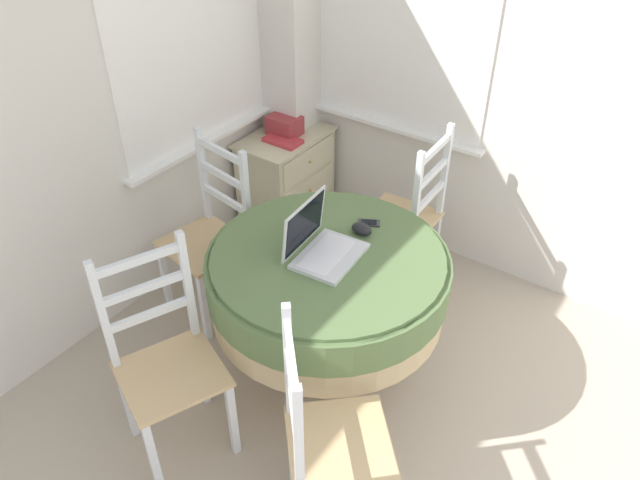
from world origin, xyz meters
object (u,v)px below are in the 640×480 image
Objects in this scene: dining_chair_near_right_window at (406,219)px; storage_box at (285,125)px; corner_cabinet at (287,180)px; cell_phone at (369,223)px; dining_chair_near_back_window at (211,237)px; dining_chair_left_flank at (167,364)px; dining_chair_camera_near at (328,443)px; round_dining_table at (328,280)px; computer_mouse at (362,229)px; book_on_cabinet at (283,141)px; laptop at (321,245)px.

dining_chair_near_right_window is 1.03m from storage_box.
cell_phone is at bearing -122.05° from corner_cabinet.
dining_chair_near_back_window is at bearing 134.48° from dining_chair_near_right_window.
dining_chair_near_right_window is at bearing -11.11° from dining_chair_left_flank.
dining_chair_near_back_window and dining_chair_camera_near have the same top height.
round_dining_table is 0.29m from computer_mouse.
dining_chair_camera_near is at bearing -154.57° from computer_mouse.
book_on_cabinet is at bearing 85.72° from dining_chair_near_right_window.
cell_phone is 0.51× the size of book_on_cabinet.
corner_cabinet is (0.91, 0.19, -0.15)m from dining_chair_near_back_window.
dining_chair_camera_near reaches higher than storage_box.
cell_phone is 1.22m from storage_box.
dining_chair_near_right_window reaches higher than book_on_cabinet.
dining_chair_camera_near is 2.17m from corner_cabinet.
storage_box reaches higher than corner_cabinet.
corner_cabinet is (0.63, 1.01, -0.42)m from cell_phone.
dining_chair_near_back_window is at bearing -168.19° from corner_cabinet.
dining_chair_camera_near is at bearing -119.18° from dining_chair_near_back_window.
laptop is at bearing 124.21° from round_dining_table.
computer_mouse is at bearing -15.20° from laptop.
laptop is 1.29m from book_on_cabinet.
corner_cabinet is at bearing 41.94° from dining_chair_camera_near.
dining_chair_near_right_window is at bearing -0.72° from laptop.
dining_chair_camera_near is at bearing -145.22° from round_dining_table.
cell_phone is at bearing -71.39° from dining_chair_near_back_window.
dining_chair_near_back_window is (0.04, 0.80, -0.11)m from round_dining_table.
dining_chair_near_right_window reaches higher than laptop.
round_dining_table reaches higher than book_on_cabinet.
dining_chair_near_back_window is 1.09m from dining_chair_near_right_window.
dining_chair_near_back_window reaches higher than cell_phone.
laptop is 0.87m from dining_chair_camera_near.
computer_mouse is at bearing -125.18° from corner_cabinet.
storage_box is at bearing 39.63° from corner_cabinet.
laptop is at bearing -135.29° from storage_box.
cell_phone is (0.31, -0.02, 0.16)m from round_dining_table.
dining_chair_near_back_window is at bearing 31.63° from dining_chair_left_flank.
cell_phone is 0.18× the size of corner_cabinet.
round_dining_table is 5.65× the size of storage_box.
dining_chair_camera_near reaches higher than book_on_cabinet.
book_on_cabinet is (0.65, 0.98, -0.11)m from computer_mouse.
storage_box is (0.75, 1.04, -0.06)m from computer_mouse.
dining_chair_near_back_window is 1.44m from dining_chair_camera_near.
dining_chair_near_right_window and dining_chair_camera_near have the same top height.
laptop is 0.34× the size of dining_chair_near_back_window.
dining_chair_near_back_window is at bearing -167.31° from storage_box.
dining_chair_near_back_window is 0.91m from dining_chair_left_flank.
book_on_cabinet is (0.87, 0.94, 0.07)m from round_dining_table.
storage_box is (0.66, 1.03, -0.04)m from cell_phone.
laptop is 0.54× the size of corner_cabinet.
dining_chair_near_back_window is 1.57× the size of corner_cabinet.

